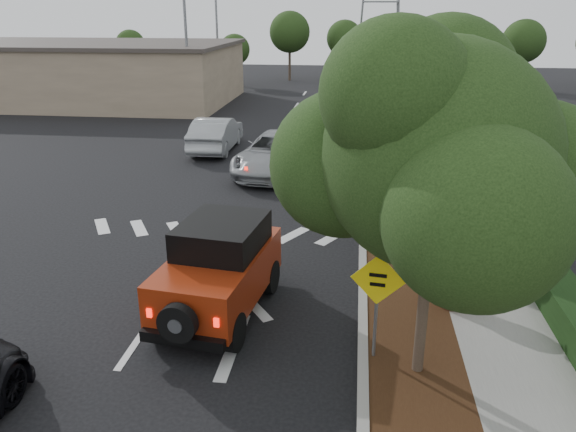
# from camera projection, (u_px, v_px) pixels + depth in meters

# --- Properties ---
(ground) EXTENTS (120.00, 120.00, 0.00)m
(ground) POSITION_uv_depth(u_px,v_px,m) (138.00, 339.00, 11.58)
(ground) COLOR black
(ground) RESTS_ON ground
(curb) EXTENTS (0.20, 70.00, 0.15)m
(curb) POSITION_uv_depth(u_px,v_px,m) (362.00, 179.00, 22.19)
(curb) COLOR #9E9B93
(curb) RESTS_ON ground
(planting_strip) EXTENTS (1.80, 70.00, 0.12)m
(planting_strip) POSITION_uv_depth(u_px,v_px,m) (388.00, 180.00, 22.08)
(planting_strip) COLOR black
(planting_strip) RESTS_ON ground
(sidewalk) EXTENTS (2.00, 70.00, 0.12)m
(sidewalk) POSITION_uv_depth(u_px,v_px,m) (437.00, 182.00, 21.86)
(sidewalk) COLOR gray
(sidewalk) RESTS_ON ground
(hedge) EXTENTS (0.80, 70.00, 0.80)m
(hedge) POSITION_uv_depth(u_px,v_px,m) (475.00, 175.00, 21.58)
(hedge) COLOR black
(hedge) RESTS_ON ground
(commercial_building) EXTENTS (22.00, 12.00, 4.00)m
(commercial_building) POSITION_uv_depth(u_px,v_px,m) (78.00, 73.00, 40.65)
(commercial_building) COLOR #83715B
(commercial_building) RESTS_ON ground
(transmission_tower) EXTENTS (7.00, 4.00, 28.00)m
(transmission_tower) POSITION_uv_depth(u_px,v_px,m) (376.00, 77.00, 55.55)
(transmission_tower) COLOR slate
(transmission_tower) RESTS_ON ground
(street_tree_near) EXTENTS (3.80, 3.80, 5.92)m
(street_tree_near) POSITION_uv_depth(u_px,v_px,m) (417.00, 374.00, 10.46)
(street_tree_near) COLOR black
(street_tree_near) RESTS_ON ground
(street_tree_mid) EXTENTS (3.20, 3.20, 5.32)m
(street_tree_mid) POSITION_uv_depth(u_px,v_px,m) (396.00, 234.00, 16.98)
(street_tree_mid) COLOR black
(street_tree_mid) RESTS_ON ground
(street_tree_far) EXTENTS (3.40, 3.40, 5.62)m
(street_tree_far) POSITION_uv_depth(u_px,v_px,m) (387.00, 175.00, 23.03)
(street_tree_far) COLOR black
(street_tree_far) RESTS_ON ground
(light_pole_a) EXTENTS (2.00, 0.22, 9.00)m
(light_pole_a) POSITION_uv_depth(u_px,v_px,m) (191.00, 113.00, 36.52)
(light_pole_a) COLOR slate
(light_pole_a) RESTS_ON ground
(light_pole_b) EXTENTS (2.00, 0.22, 9.00)m
(light_pole_b) POSITION_uv_depth(u_px,v_px,m) (219.00, 89.00, 47.80)
(light_pole_b) COLOR slate
(light_pole_b) RESTS_ON ground
(red_jeep) EXTENTS (2.28, 4.23, 2.09)m
(red_jeep) POSITION_uv_depth(u_px,v_px,m) (222.00, 267.00, 12.37)
(red_jeep) COLOR black
(red_jeep) RESTS_ON ground
(silver_suv_ahead) EXTENTS (3.36, 6.09, 1.62)m
(silver_suv_ahead) POSITION_uv_depth(u_px,v_px,m) (277.00, 153.00, 23.11)
(silver_suv_ahead) COLOR #96999D
(silver_suv_ahead) RESTS_ON ground
(silver_sedan_oncoming) EXTENTS (1.74, 4.86, 1.60)m
(silver_sedan_oncoming) POSITION_uv_depth(u_px,v_px,m) (216.00, 134.00, 26.73)
(silver_sedan_oncoming) COLOR #9EA1A5
(silver_sedan_oncoming) RESTS_ON ground
(parked_suv) EXTENTS (4.09, 2.95, 1.29)m
(parked_suv) POSITION_uv_depth(u_px,v_px,m) (177.00, 102.00, 36.62)
(parked_suv) COLOR #B2B5BB
(parked_suv) RESTS_ON ground
(speed_hump_sign) EXTENTS (1.00, 0.16, 2.15)m
(speed_hump_sign) POSITION_uv_depth(u_px,v_px,m) (377.00, 292.00, 10.35)
(speed_hump_sign) COLOR slate
(speed_hump_sign) RESTS_ON ground
(terracotta_planter) EXTENTS (0.75, 0.75, 1.30)m
(terracotta_planter) POSITION_uv_depth(u_px,v_px,m) (455.00, 275.00, 12.39)
(terracotta_planter) COLOR brown
(terracotta_planter) RESTS_ON ground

